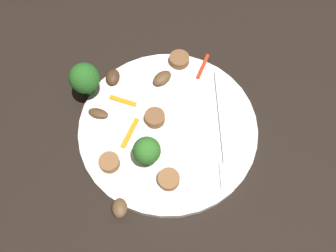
{
  "coord_description": "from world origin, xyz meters",
  "views": [
    {
      "loc": [
        0.21,
        -0.07,
        0.46
      ],
      "look_at": [
        0.0,
        0.0,
        0.01
      ],
      "focal_mm": 38.15,
      "sensor_mm": 36.0,
      "label": 1
    }
  ],
  "objects": [
    {
      "name": "mushroom_2",
      "position": [
        -0.07,
        0.02,
        0.02
      ],
      "size": [
        0.03,
        0.04,
        0.01
      ],
      "primitive_type": "ellipsoid",
      "rotation": [
        0.0,
        0.0,
        1.98
      ],
      "color": "brown",
      "rests_on": "plate"
    },
    {
      "name": "fork",
      "position": [
        0.04,
        0.07,
        0.01
      ],
      "size": [
        0.18,
        0.06,
        0.0
      ],
      "rotation": [
        0.0,
        0.0,
        -0.3
      ],
      "color": "silver",
      "rests_on": "plate"
    },
    {
      "name": "sausage_slice_0",
      "position": [
        0.03,
        -0.09,
        0.02
      ],
      "size": [
        0.04,
        0.04,
        0.01
      ],
      "primitive_type": "cylinder",
      "rotation": [
        0.0,
        0.0,
        0.45
      ],
      "color": "brown",
      "rests_on": "plate"
    },
    {
      "name": "mushroom_0",
      "position": [
        -0.1,
        -0.05,
        0.02
      ],
      "size": [
        0.03,
        0.03,
        0.01
      ],
      "primitive_type": "ellipsoid",
      "rotation": [
        0.0,
        0.0,
        5.91
      ],
      "color": "#422B19",
      "rests_on": "plate"
    },
    {
      "name": "pepper_strip_0",
      "position": [
        -0.08,
        0.08,
        0.01
      ],
      "size": [
        0.04,
        0.03,
        0.0
      ],
      "primitive_type": "cube",
      "rotation": [
        0.0,
        0.0,
        5.57
      ],
      "color": "red",
      "rests_on": "plate"
    },
    {
      "name": "mushroom_3",
      "position": [
        0.09,
        -0.09,
        0.02
      ],
      "size": [
        0.03,
        0.02,
        0.01
      ],
      "primitive_type": "ellipsoid",
      "rotation": [
        0.0,
        0.0,
        6.08
      ],
      "color": "brown",
      "rests_on": "plate"
    },
    {
      "name": "mushroom_1",
      "position": [
        -0.05,
        -0.09,
        0.02
      ],
      "size": [
        0.03,
        0.03,
        0.01
      ],
      "primitive_type": "ellipsoid",
      "rotation": [
        0.0,
        0.0,
        4.1
      ],
      "color": "#4C331E",
      "rests_on": "plate"
    },
    {
      "name": "sausage_slice_3",
      "position": [
        -0.01,
        -0.01,
        0.02
      ],
      "size": [
        0.04,
        0.04,
        0.01
      ],
      "primitive_type": "cylinder",
      "rotation": [
        0.0,
        0.0,
        0.86
      ],
      "color": "brown",
      "rests_on": "plate"
    },
    {
      "name": "ground_plane",
      "position": [
        0.0,
        0.0,
        0.0
      ],
      "size": [
        1.4,
        1.4,
        0.0
      ],
      "primitive_type": "plane",
      "color": "black"
    },
    {
      "name": "plate",
      "position": [
        0.0,
        0.0,
        0.01
      ],
      "size": [
        0.25,
        0.25,
        0.01
      ],
      "primitive_type": "cylinder",
      "color": "white",
      "rests_on": "ground_plane"
    },
    {
      "name": "sausage_slice_2",
      "position": [
        0.08,
        -0.02,
        0.02
      ],
      "size": [
        0.03,
        0.03,
        0.01
      ],
      "primitive_type": "cylinder",
      "rotation": [
        0.0,
        0.0,
        3.07
      ],
      "color": "brown",
      "rests_on": "plate"
    },
    {
      "name": "broccoli_floret_1",
      "position": [
        0.04,
        -0.04,
        0.04
      ],
      "size": [
        0.04,
        0.04,
        0.05
      ],
      "color": "#347525",
      "rests_on": "plate"
    },
    {
      "name": "pepper_strip_1",
      "position": [
        -0.06,
        -0.05,
        0.01
      ],
      "size": [
        0.03,
        0.04,
        0.0
      ],
      "primitive_type": "cube",
      "rotation": [
        0.0,
        0.0,
        0.91
      ],
      "color": "orange",
      "rests_on": "plate"
    },
    {
      "name": "broccoli_floret_0",
      "position": [
        -0.09,
        -0.09,
        0.05
      ],
      "size": [
        0.04,
        0.04,
        0.06
      ],
      "color": "#296420",
      "rests_on": "plate"
    },
    {
      "name": "sausage_slice_1",
      "position": [
        -0.1,
        0.05,
        0.02
      ],
      "size": [
        0.04,
        0.04,
        0.01
      ],
      "primitive_type": "cylinder",
      "rotation": [
        0.0,
        0.0,
        1.92
      ],
      "color": "brown",
      "rests_on": "plate"
    },
    {
      "name": "pepper_strip_2",
      "position": [
        -0.01,
        -0.05,
        0.01
      ],
      "size": [
        0.04,
        0.04,
        0.0
      ],
      "primitive_type": "cube",
      "rotation": [
        0.0,
        0.0,
        2.43
      ],
      "color": "orange",
      "rests_on": "plate"
    }
  ]
}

